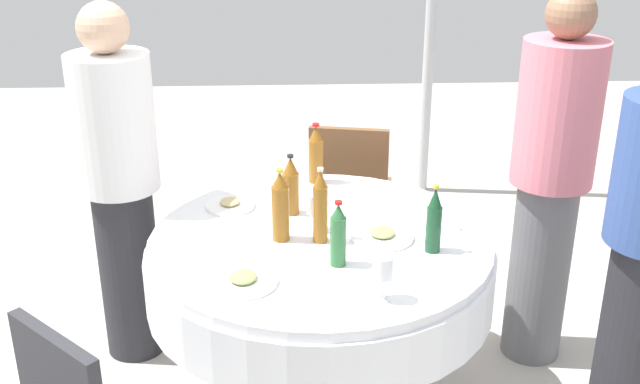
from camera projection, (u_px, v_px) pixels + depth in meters
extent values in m
cylinder|color=white|center=(320.00, 242.00, 2.99)|extent=(1.33, 1.33, 0.04)
cylinder|color=white|center=(320.00, 272.00, 3.04)|extent=(1.36, 1.36, 0.22)
cylinder|color=slate|center=(320.00, 346.00, 3.18)|extent=(0.14, 0.14, 0.48)
cylinder|color=#8C5619|center=(316.00, 161.00, 3.47)|extent=(0.07, 0.07, 0.20)
cone|color=#8C5619|center=(316.00, 133.00, 3.42)|extent=(0.06, 0.06, 0.06)
cylinder|color=red|center=(316.00, 125.00, 3.40)|extent=(0.03, 0.03, 0.01)
cylinder|color=#194728|center=(433.00, 229.00, 2.85)|extent=(0.06, 0.06, 0.18)
cone|color=#194728|center=(435.00, 198.00, 2.80)|extent=(0.05, 0.05, 0.08)
cylinder|color=gold|center=(436.00, 187.00, 2.78)|extent=(0.02, 0.02, 0.01)
cylinder|color=#8C5619|center=(291.00, 193.00, 3.16)|extent=(0.07, 0.07, 0.18)
cone|color=#8C5619|center=(290.00, 165.00, 3.11)|extent=(0.06, 0.06, 0.07)
cylinder|color=black|center=(290.00, 156.00, 3.10)|extent=(0.03, 0.03, 0.01)
cylinder|color=#8C5619|center=(321.00, 214.00, 2.91)|extent=(0.06, 0.06, 0.23)
cone|color=#8C5619|center=(321.00, 179.00, 2.86)|extent=(0.05, 0.05, 0.06)
cylinder|color=silver|center=(321.00, 169.00, 2.84)|extent=(0.02, 0.02, 0.01)
cylinder|color=#2D6B38|center=(338.00, 241.00, 2.75)|extent=(0.06, 0.06, 0.19)
cone|color=#2D6B38|center=(338.00, 211.00, 2.70)|extent=(0.05, 0.05, 0.05)
cylinder|color=red|center=(339.00, 203.00, 2.69)|extent=(0.03, 0.03, 0.01)
cylinder|color=#8C5619|center=(281.00, 213.00, 2.93)|extent=(0.07, 0.07, 0.22)
cone|color=#8C5619|center=(280.00, 179.00, 2.87)|extent=(0.06, 0.06, 0.06)
cylinder|color=gold|center=(280.00, 170.00, 2.86)|extent=(0.03, 0.03, 0.01)
cylinder|color=white|center=(315.00, 230.00, 3.04)|extent=(0.06, 0.06, 0.00)
cylinder|color=white|center=(315.00, 221.00, 3.03)|extent=(0.01, 0.01, 0.07)
cylinder|color=white|center=(315.00, 203.00, 3.00)|extent=(0.06, 0.06, 0.08)
cylinder|color=gold|center=(315.00, 208.00, 3.01)|extent=(0.05, 0.05, 0.03)
cylinder|color=white|center=(382.00, 299.00, 2.56)|extent=(0.06, 0.06, 0.00)
cylinder|color=white|center=(382.00, 288.00, 2.54)|extent=(0.01, 0.01, 0.08)
cylinder|color=white|center=(383.00, 267.00, 2.51)|extent=(0.07, 0.07, 0.08)
cylinder|color=gold|center=(383.00, 273.00, 2.52)|extent=(0.06, 0.06, 0.03)
cylinder|color=white|center=(243.00, 282.00, 2.65)|extent=(0.24, 0.24, 0.02)
ellipsoid|color=#8C9E59|center=(243.00, 277.00, 2.65)|extent=(0.11, 0.10, 0.02)
cylinder|color=white|center=(230.00, 206.00, 3.24)|extent=(0.21, 0.21, 0.02)
ellipsoid|color=tan|center=(230.00, 202.00, 3.24)|extent=(0.09, 0.08, 0.02)
cylinder|color=white|center=(382.00, 236.00, 2.98)|extent=(0.24, 0.24, 0.02)
ellipsoid|color=#8C9E59|center=(382.00, 232.00, 2.97)|extent=(0.11, 0.10, 0.02)
cube|color=silver|center=(373.00, 201.00, 3.30)|extent=(0.09, 0.17, 0.00)
cube|color=white|center=(438.00, 221.00, 3.09)|extent=(0.15, 0.15, 0.02)
cylinder|color=#26262B|center=(633.00, 350.00, 2.81)|extent=(0.26, 0.26, 0.88)
cylinder|color=#26262B|center=(130.00, 271.00, 3.44)|extent=(0.26, 0.26, 0.80)
cylinder|color=white|center=(113.00, 123.00, 3.17)|extent=(0.34, 0.34, 0.58)
sphere|color=#D8AD8C|center=(103.00, 27.00, 3.01)|extent=(0.21, 0.21, 0.21)
cylinder|color=slate|center=(539.00, 270.00, 3.41)|extent=(0.26, 0.26, 0.84)
cylinder|color=#D8727F|center=(559.00, 113.00, 3.12)|extent=(0.34, 0.34, 0.60)
sphere|color=#8C664C|center=(571.00, 14.00, 2.97)|extent=(0.20, 0.20, 0.20)
cube|color=brown|center=(352.00, 193.00, 4.13)|extent=(0.47, 0.47, 0.04)
cube|color=brown|center=(348.00, 168.00, 3.89)|extent=(0.12, 0.40, 0.42)
cylinder|color=gray|center=(384.00, 221.00, 4.36)|extent=(0.03, 0.03, 0.43)
cylinder|color=gray|center=(325.00, 217.00, 4.41)|extent=(0.03, 0.03, 0.43)
cylinder|color=gray|center=(380.00, 248.00, 4.05)|extent=(0.03, 0.03, 0.43)
cylinder|color=gray|center=(316.00, 244.00, 4.10)|extent=(0.03, 0.03, 0.43)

